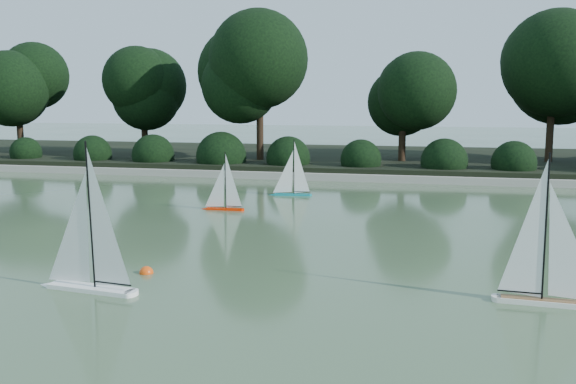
{
  "coord_description": "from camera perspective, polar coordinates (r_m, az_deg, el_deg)",
  "views": [
    {
      "loc": [
        1.86,
        -6.87,
        2.08
      ],
      "look_at": [
        -0.21,
        2.21,
        0.7
      ],
      "focal_mm": 40.0,
      "sensor_mm": 36.0,
      "label": 1
    }
  ],
  "objects": [
    {
      "name": "sailboat_white_b",
      "position": [
        7.04,
        22.83,
        -7.31
      ],
      "size": [
        1.2,
        0.27,
        1.64
      ],
      "color": "white",
      "rests_on": "ground"
    },
    {
      "name": "sailboat_teal",
      "position": [
        13.67,
        0.08,
        0.53
      ],
      "size": [
        0.94,
        0.25,
        1.28
      ],
      "color": "#10828C",
      "rests_on": "ground"
    },
    {
      "name": "ground",
      "position": [
        7.41,
        -2.26,
        -7.88
      ],
      "size": [
        80.0,
        80.0,
        0.0
      ],
      "primitive_type": "plane",
      "color": "#31482B",
      "rests_on": "ground"
    },
    {
      "name": "race_buoy",
      "position": [
        7.89,
        -12.48,
        -7.06
      ],
      "size": [
        0.17,
        0.17,
        0.17
      ],
      "primitive_type": "sphere",
      "color": "#EE490C",
      "rests_on": "ground"
    },
    {
      "name": "pond_coping",
      "position": [
        16.1,
        6.07,
        1.29
      ],
      "size": [
        40.0,
        0.35,
        0.18
      ],
      "primitive_type": "cube",
      "color": "gray",
      "rests_on": "ground"
    },
    {
      "name": "sailboat_white_a",
      "position": [
        7.34,
        -17.77,
        -6.25
      ],
      "size": [
        1.28,
        0.36,
        1.73
      ],
      "color": "white",
      "rests_on": "ground"
    },
    {
      "name": "tree_line",
      "position": [
        18.32,
        11.0,
        10.03
      ],
      "size": [
        26.31,
        3.93,
        4.39
      ],
      "color": "black",
      "rests_on": "ground"
    },
    {
      "name": "sailboat_orange",
      "position": [
        11.99,
        -5.99,
        -0.72
      ],
      "size": [
        0.85,
        0.14,
        1.16
      ],
      "color": "#F22400",
      "rests_on": "ground"
    },
    {
      "name": "far_bank",
      "position": [
        20.05,
        7.42,
        2.84
      ],
      "size": [
        40.0,
        8.0,
        0.3
      ],
      "primitive_type": "cube",
      "color": "black",
      "rests_on": "ground"
    },
    {
      "name": "shrub_hedge",
      "position": [
        16.95,
        6.45,
        2.86
      ],
      "size": [
        29.1,
        1.1,
        1.1
      ],
      "color": "black",
      "rests_on": "ground"
    }
  ]
}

